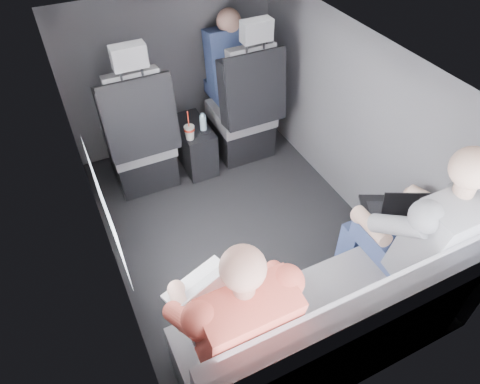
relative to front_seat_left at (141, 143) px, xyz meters
name	(u,v)px	position (x,y,z in m)	size (l,w,h in m)	color
floor	(240,231)	(0.45, -0.84, -0.40)	(2.60, 2.60, 0.00)	black
ceiling	(240,62)	(0.45, -0.84, 0.95)	(2.60, 2.60, 0.00)	#B2B2AD
panel_left	(99,205)	(-0.45, -0.84, 0.27)	(0.02, 2.60, 1.35)	#56565B
panel_right	(354,125)	(1.35, -0.84, 0.27)	(0.02, 2.60, 1.35)	#56565B
panel_front	(172,73)	(0.45, 0.46, 0.27)	(1.80, 0.02, 1.35)	#56565B
panel_back	(370,329)	(0.45, -2.14, 0.27)	(1.80, 0.02, 1.35)	#56565B
side_window	(106,210)	(-0.43, -1.14, 0.50)	(0.02, 0.75, 0.42)	white
seatbelt	(255,81)	(0.90, -0.17, 0.40)	(0.05, 0.01, 0.65)	black
front_seat_left	(141,143)	(0.00, 0.00, 0.00)	(0.52, 0.58, 1.26)	black
front_seat_right	(244,115)	(0.90, 0.00, 0.00)	(0.52, 0.58, 1.26)	black
center_console	(195,145)	(0.45, 0.04, -0.20)	(0.24, 0.48, 0.41)	black
rear_bench	(327,327)	(0.45, -1.90, -0.09)	(1.60, 0.57, 0.92)	slate
soda_cup	(189,132)	(0.37, -0.12, 0.06)	(0.08, 0.08, 0.25)	white
water_bottle	(203,123)	(0.51, -0.06, 0.07)	(0.05, 0.05, 0.16)	#A8CDE4
laptop_white	(210,295)	(-0.11, -1.65, 0.24)	(0.42, 0.44, 0.27)	white
laptop_black	(396,209)	(1.09, -1.59, 0.23)	(0.38, 0.41, 0.23)	black
passenger_rear_left	(232,319)	(-0.06, -1.81, 0.23)	(0.50, 0.62, 1.23)	#38373D
passenger_rear_right	(419,234)	(1.05, -1.81, 0.26)	(0.55, 0.66, 1.30)	navy
passenger_front_right	(230,64)	(0.89, 0.26, 0.35)	(0.39, 0.39, 0.77)	navy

